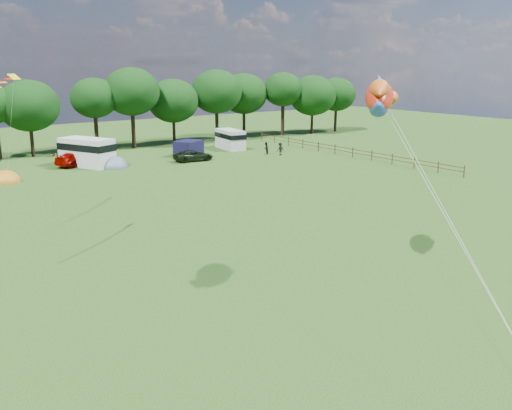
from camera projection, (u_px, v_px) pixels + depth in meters
ground_plane at (372, 341)px, 22.85m from camera, size 180.00×180.00×0.00m
tree_line at (61, 101)px, 67.59m from camera, size 102.98×10.98×10.27m
fence at (344, 150)px, 67.97m from camera, size 0.12×33.12×1.20m
car_c at (79, 158)px, 61.45m from camera, size 5.53×3.65×1.53m
car_d at (193, 156)px, 64.28m from camera, size 4.75×2.50×1.25m
campervan_c at (87, 151)px, 60.84m from camera, size 4.91×6.68×3.01m
campervan_d at (230, 139)px, 73.19m from camera, size 2.80×5.27×2.46m
tent_orange at (6, 182)px, 53.10m from camera, size 2.80×3.07×2.19m
tent_greyblue at (113, 167)px, 60.64m from camera, size 3.17×3.47×2.36m
awning_navy at (189, 148)px, 67.55m from camera, size 3.70×3.42×1.86m
fish_kite at (379, 97)px, 27.77m from camera, size 3.80×3.60×2.22m
walker_a at (266, 148)px, 68.85m from camera, size 0.86×0.77×1.50m
walker_b at (280, 149)px, 68.20m from camera, size 1.01×0.49×1.54m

